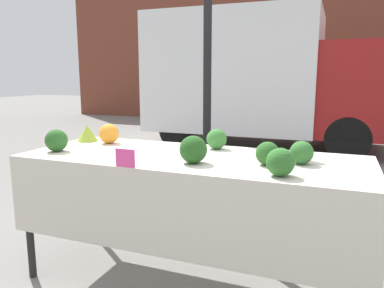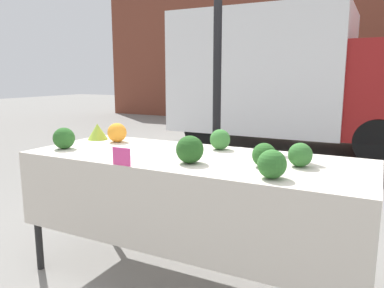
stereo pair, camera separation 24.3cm
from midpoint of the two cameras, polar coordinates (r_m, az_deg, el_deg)
name	(u,v)px [view 2 (the right image)]	position (r m, az deg, el deg)	size (l,w,h in m)	color
ground_plane	(192,279)	(2.77, 2.67, -19.94)	(40.00, 40.00, 0.00)	gray
building_facade	(346,45)	(11.75, 22.94, 13.76)	(16.00, 0.60, 4.52)	brown
tent_pole	(217,93)	(3.22, 6.01, 7.74)	(0.07, 0.07, 2.51)	black
parked_truck	(289,77)	(7.66, 15.44, 9.81)	(4.57, 2.29, 2.60)	white
market_table	(187,174)	(2.41, 2.14, -4.59)	(2.24, 0.87, 0.88)	beige
orange_cauliflower	(117,133)	(2.99, -9.09, 1.72)	(0.15, 0.15, 0.15)	orange
romanesco_head	(98,132)	(3.14, -12.07, 1.85)	(0.17, 0.17, 0.13)	#93B238
broccoli_head_0	(64,138)	(2.79, -16.61, 0.83)	(0.15, 0.15, 0.15)	#285B23
broccoli_head_1	(220,139)	(2.67, 6.91, 0.67)	(0.15, 0.15, 0.15)	#387533
broccoli_head_2	(272,164)	(1.97, 15.59, -3.01)	(0.15, 0.15, 0.15)	#2D6628
broccoli_head_3	(190,149)	(2.23, 2.78, -0.87)	(0.17, 0.17, 0.17)	#23511E
broccoli_head_4	(264,155)	(2.21, 14.07, -1.68)	(0.14, 0.14, 0.14)	#285B23
broccoli_head_5	(300,155)	(2.27, 19.15, -1.60)	(0.14, 0.14, 0.14)	#336B2D
price_sign	(122,157)	(2.20, -7.61, -1.94)	(0.13, 0.01, 0.11)	#EF4793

